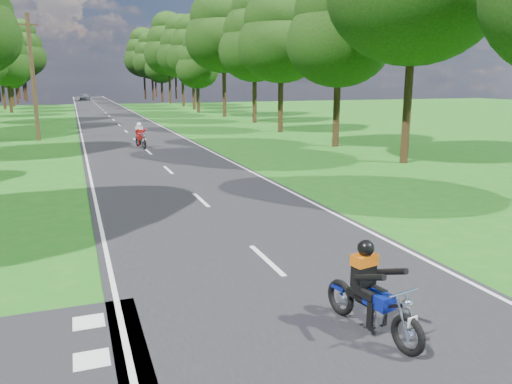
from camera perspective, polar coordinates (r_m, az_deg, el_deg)
name	(u,v)px	position (r m, az deg, el deg)	size (l,w,h in m)	color
ground	(306,297)	(9.44, 5.71, -11.83)	(160.00, 160.00, 0.00)	#175814
main_road	(109,116)	(57.96, -16.43, 8.33)	(7.00, 140.00, 0.02)	black
road_markings	(109,117)	(56.09, -16.43, 8.22)	(7.40, 140.00, 0.01)	silver
treeline	(111,45)	(68.11, -16.24, 15.87)	(40.00, 115.35, 14.78)	black
telegraph_pole	(33,77)	(35.78, -24.13, 11.88)	(1.20, 0.26, 8.00)	#382616
rider_near_blue	(373,289)	(8.04, 13.21, -10.72)	(0.59, 1.77, 1.48)	navy
rider_far_red	(140,135)	(30.07, -13.07, 6.34)	(0.58, 1.75, 1.46)	#A4120C
distant_car	(85,97)	(104.81, -18.98, 10.24)	(1.48, 3.68, 1.25)	#AEB2B6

